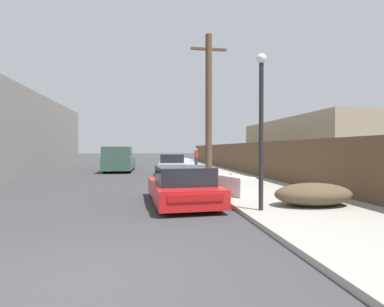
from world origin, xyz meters
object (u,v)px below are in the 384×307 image
Objects in this scene: utility_pole at (209,106)px; street_lamp at (261,118)px; discarded_fridge at (234,185)px; brush_pile at (313,194)px; car_parked_mid at (172,165)px; pickup_truck at (119,159)px; parked_sports_car_red at (182,187)px; pedestrian at (196,157)px.

utility_pole is 7.25m from street_lamp.
discarded_fridge is 0.44× the size of street_lamp.
utility_pole reaches higher than brush_pile.
utility_pole is (1.43, -5.14, 3.20)m from car_parked_mid.
pickup_truck is (-5.15, 12.82, 0.48)m from discarded_fridge.
utility_pole is at bearing 66.34° from parked_sports_car_red.
street_lamp is at bearing -94.26° from pedestrian.
street_lamp is 2.51× the size of pedestrian.
parked_sports_car_red is 1.83× the size of brush_pile.
pickup_truck reaches higher than pedestrian.
car_parked_mid is at bearing -111.10° from pedestrian.
pickup_truck is 3.32× the size of pedestrian.
discarded_fridge is 3.42m from street_lamp.
utility_pole reaches higher than discarded_fridge.
brush_pile is (3.57, -1.44, -0.10)m from parked_sports_car_red.
car_parked_mid is 2.66× the size of pedestrian.
pickup_truck is (-3.20, 13.71, 0.39)m from parked_sports_car_red.
pickup_truck is 0.74× the size of utility_pole.
pedestrian is (1.38, 16.88, 0.51)m from discarded_fridge.
parked_sports_car_red is 3.85m from brush_pile.
parked_sports_car_red is at bearing 104.55° from pickup_truck.
utility_pole reaches higher than car_parked_mid.
discarded_fridge is at bearing 113.29° from pickup_truck.
car_parked_mid is at bearing 104.51° from brush_pile.
discarded_fridge is 0.41× the size of car_parked_mid.
discarded_fridge is 0.33× the size of pickup_truck.
parked_sports_car_red is 14.08m from pickup_truck.
parked_sports_car_red is at bearing -89.48° from car_parked_mid.
pedestrian is at bearing 72.14° from car_parked_mid.
parked_sports_car_red is at bearing -173.20° from discarded_fridge.
street_lamp reaches higher than car_parked_mid.
car_parked_mid is 1.06× the size of street_lamp.
discarded_fridge is 0.79× the size of brush_pile.
utility_pole is 12.88m from pedestrian.
pedestrian is at bearing 85.74° from street_lamp.
street_lamp is at bearing 109.47° from pickup_truck.
utility_pole reaches higher than parked_sports_car_red.
pickup_truck is at bearing 99.51° from parked_sports_car_red.
street_lamp is at bearing -109.35° from discarded_fridge.
discarded_fridge is 2.84m from brush_pile.
street_lamp reaches higher than pedestrian.
pickup_truck reaches higher than discarded_fridge.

